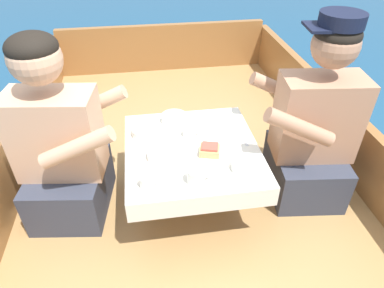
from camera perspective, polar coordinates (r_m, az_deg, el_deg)
name	(u,v)px	position (r m, az deg, el deg)	size (l,w,h in m)	color
ground_plane	(191,221)	(2.15, -0.23, -12.73)	(60.00, 60.00, 0.00)	navy
boat_deck	(191,207)	(2.06, -0.24, -10.50)	(2.00, 3.52, 0.25)	#A87F4C
gunwale_port	(1,187)	(1.99, -29.26, -6.25)	(0.06, 3.52, 0.37)	#936033
gunwale_starboard	(357,151)	(2.18, 25.79, -1.06)	(0.06, 3.52, 0.37)	#936033
bow_coaming	(163,48)	(3.34, -4.88, 15.73)	(1.88, 0.06, 0.42)	#936033
cockpit_table	(192,153)	(1.72, 0.00, -1.59)	(0.66, 0.69, 0.36)	#B2B2B7
person_port	(61,149)	(1.76, -20.95, -0.72)	(0.56, 0.50, 0.95)	#333847
person_starboard	(313,130)	(1.86, 19.50, 2.19)	(0.56, 0.49, 0.99)	#333847
plate_sandwich	(210,154)	(1.64, 2.94, -1.74)	(0.20, 0.20, 0.01)	silver
plate_bread	(219,122)	(1.88, 4.46, 3.67)	(0.18, 0.18, 0.01)	silver
sandwich	(210,150)	(1.63, 2.97, -0.98)	(0.11, 0.10, 0.05)	tan
bowl_port_near	(174,118)	(1.88, -3.00, 4.38)	(0.14, 0.14, 0.04)	silver
bowl_starboard_near	(161,154)	(1.62, -5.26, -1.67)	(0.13, 0.13, 0.04)	silver
bowl_center_far	(145,131)	(1.79, -7.83, 2.18)	(0.14, 0.14, 0.04)	silver
bowl_port_far	(244,165)	(1.57, 8.68, -3.54)	(0.12, 0.12, 0.04)	silver
coffee_cup_port	(196,175)	(1.48, 0.71, -5.27)	(0.11, 0.08, 0.07)	silver
coffee_cup_starboard	(190,132)	(1.76, -0.42, 2.08)	(0.09, 0.06, 0.05)	silver
coffee_cup_center	(147,181)	(1.48, -7.49, -6.21)	(0.09, 0.06, 0.05)	silver
utensil_spoon_starboard	(169,178)	(1.52, -3.82, -5.59)	(0.04, 0.17, 0.01)	silver
utensil_spoon_center	(238,133)	(1.80, 7.66, 1.76)	(0.05, 0.17, 0.01)	silver
utensil_knife_starboard	(163,144)	(1.72, -4.80, -0.04)	(0.15, 0.11, 0.00)	silver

